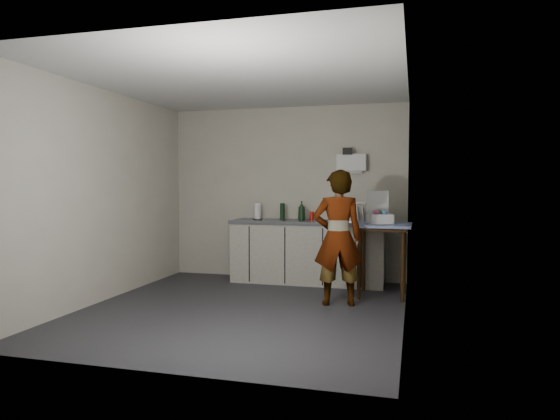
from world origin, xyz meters
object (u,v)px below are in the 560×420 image
(soap_bottle, at_px, (302,211))
(dark_bottle, at_px, (282,212))
(side_table, at_px, (383,233))
(dish_rack, at_px, (359,217))
(kitchen_counter, at_px, (308,254))
(paper_towel, at_px, (258,212))
(soda_can, at_px, (312,216))
(standing_man, at_px, (338,238))
(bakery_box, at_px, (379,216))

(soap_bottle, bearing_deg, dark_bottle, 173.02)
(side_table, distance_m, dark_bottle, 1.62)
(soap_bottle, distance_m, dish_rack, 0.83)
(kitchen_counter, height_order, side_table, side_table)
(side_table, bearing_deg, dark_bottle, 158.52)
(side_table, relative_size, paper_towel, 3.75)
(paper_towel, bearing_deg, kitchen_counter, 2.56)
(soda_can, xyz_separation_m, dark_bottle, (-0.43, -0.03, 0.06))
(kitchen_counter, height_order, standing_man, standing_man)
(standing_man, distance_m, bakery_box, 0.85)
(standing_man, height_order, soda_can, standing_man)
(soap_bottle, relative_size, soda_can, 2.20)
(standing_man, relative_size, dark_bottle, 6.51)
(dark_bottle, bearing_deg, dish_rack, -2.06)
(soap_bottle, height_order, soda_can, soap_bottle)
(side_table, xyz_separation_m, bakery_box, (-0.05, 0.09, 0.21))
(standing_man, distance_m, soap_bottle, 1.40)
(kitchen_counter, xyz_separation_m, soda_can, (0.05, 0.04, 0.55))
(soap_bottle, xyz_separation_m, paper_towel, (-0.67, -0.01, -0.02))
(soap_bottle, xyz_separation_m, soda_can, (0.14, 0.07, -0.08))
(side_table, xyz_separation_m, soap_bottle, (-1.19, 0.58, 0.24))
(soda_can, distance_m, paper_towel, 0.81)
(soap_bottle, height_order, paper_towel, soap_bottle)
(bakery_box, bearing_deg, paper_towel, 148.30)
(kitchen_counter, bearing_deg, dark_bottle, 177.94)
(soda_can, height_order, dish_rack, dish_rack)
(side_table, distance_m, soap_bottle, 1.34)
(standing_man, xyz_separation_m, dish_rack, (0.12, 1.18, 0.17))
(kitchen_counter, relative_size, dish_rack, 5.81)
(standing_man, bearing_deg, bakery_box, -137.15)
(side_table, xyz_separation_m, paper_towel, (-1.85, 0.57, 0.22))
(kitchen_counter, relative_size, paper_towel, 9.02)
(paper_towel, xyz_separation_m, bakery_box, (1.81, -0.48, -0.00))
(standing_man, height_order, soap_bottle, standing_man)
(soap_bottle, bearing_deg, kitchen_counter, 14.45)
(side_table, height_order, soda_can, soda_can)
(standing_man, relative_size, paper_towel, 6.47)
(soda_can, bearing_deg, paper_towel, -174.42)
(soap_bottle, relative_size, dish_rack, 0.73)
(side_table, relative_size, dish_rack, 2.42)
(kitchen_counter, xyz_separation_m, bakery_box, (1.05, -0.51, 0.60))
(soap_bottle, bearing_deg, side_table, -25.92)
(standing_man, distance_m, dark_bottle, 1.60)
(side_table, bearing_deg, standing_man, -127.60)
(dark_bottle, bearing_deg, soda_can, 4.05)
(kitchen_counter, height_order, paper_towel, paper_towel)
(dark_bottle, bearing_deg, standing_man, -50.53)
(soda_can, distance_m, dark_bottle, 0.44)
(soap_bottle, xyz_separation_m, dish_rack, (0.83, -0.00, -0.08))
(kitchen_counter, distance_m, side_table, 1.31)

